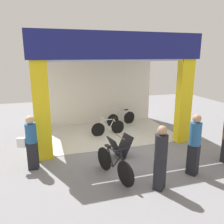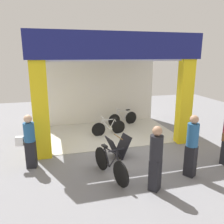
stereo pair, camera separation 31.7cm
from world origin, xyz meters
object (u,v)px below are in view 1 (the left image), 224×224
(pedestrian_0, at_px, (161,157))
(pedestrian_1, at_px, (31,142))
(bicycle_inside_1, at_px, (108,128))
(bicycle_inside_0, at_px, (121,118))
(sandwich_board_sign, at_px, (120,147))
(pedestrian_2, at_px, (194,144))
(bicycle_parked_0, at_px, (114,164))

(pedestrian_0, relative_size, pedestrian_1, 1.02)
(bicycle_inside_1, distance_m, pedestrian_1, 3.65)
(bicycle_inside_0, xyz_separation_m, sandwich_board_sign, (-1.20, -3.26, 0.02))
(bicycle_inside_0, height_order, pedestrian_2, pedestrian_2)
(sandwich_board_sign, xyz_separation_m, pedestrian_0, (0.35, -2.00, 0.49))
(bicycle_inside_1, relative_size, pedestrian_1, 0.90)
(bicycle_inside_0, bearing_deg, pedestrian_2, -85.54)
(bicycle_inside_0, distance_m, sandwich_board_sign, 3.47)
(bicycle_inside_0, xyz_separation_m, pedestrian_1, (-3.90, -3.24, 0.49))
(bicycle_inside_1, xyz_separation_m, pedestrian_2, (1.35, -3.77, 0.57))
(pedestrian_0, bearing_deg, bicycle_inside_0, 80.80)
(bicycle_inside_1, relative_size, pedestrian_0, 0.88)
(pedestrian_2, bearing_deg, sandwich_board_sign, 134.04)
(bicycle_inside_1, relative_size, bicycle_parked_0, 0.88)
(sandwich_board_sign, distance_m, pedestrian_1, 2.74)
(bicycle_inside_1, bearing_deg, bicycle_inside_0, 49.04)
(sandwich_board_sign, bearing_deg, pedestrian_2, -45.96)
(bicycle_inside_1, distance_m, bicycle_parked_0, 3.38)
(sandwich_board_sign, bearing_deg, pedestrian_1, 179.68)
(bicycle_inside_1, xyz_separation_m, bicycle_parked_0, (-0.80, -3.28, 0.05))
(pedestrian_1, distance_m, pedestrian_2, 4.59)
(bicycle_inside_0, relative_size, pedestrian_2, 0.86)
(bicycle_inside_0, relative_size, sandwich_board_sign, 1.83)
(bicycle_inside_0, relative_size, pedestrian_1, 0.93)
(sandwich_board_sign, distance_m, pedestrian_0, 2.09)
(pedestrian_2, bearing_deg, bicycle_inside_0, 94.46)
(pedestrian_1, bearing_deg, bicycle_parked_0, -28.66)
(bicycle_inside_0, xyz_separation_m, bicycle_inside_1, (-0.97, -1.12, -0.02))
(bicycle_parked_0, height_order, pedestrian_0, pedestrian_0)
(bicycle_parked_0, height_order, pedestrian_2, pedestrian_2)
(bicycle_inside_1, height_order, pedestrian_2, pedestrian_2)
(bicycle_parked_0, height_order, sandwich_board_sign, bicycle_parked_0)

